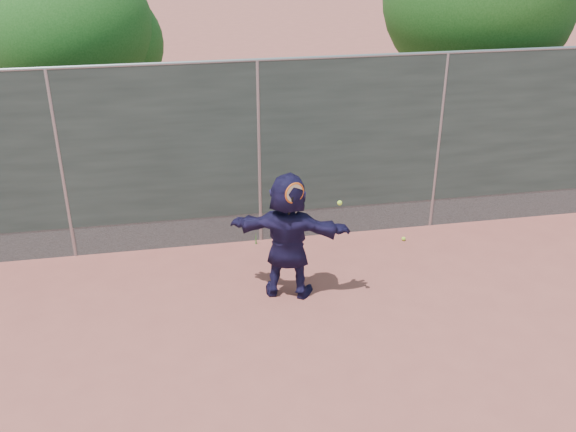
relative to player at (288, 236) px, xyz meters
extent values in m
plane|color=#9E4C42|center=(-0.15, -1.80, -0.92)|extent=(80.00, 80.00, 0.00)
imported|color=#1A1438|center=(0.00, 0.00, 0.00)|extent=(1.79, 1.07, 1.84)
sphere|color=#B1E232|center=(2.20, 1.23, -0.89)|extent=(0.07, 0.07, 0.07)
cube|color=#38423D|center=(-0.15, 1.70, 0.83)|extent=(20.00, 0.04, 2.50)
cube|color=slate|center=(-0.15, 1.70, -0.67)|extent=(20.00, 0.03, 0.50)
cylinder|color=gray|center=(-0.15, 1.70, 2.08)|extent=(20.00, 0.05, 0.05)
cylinder|color=gray|center=(-3.15, 1.70, 0.58)|extent=(0.06, 0.06, 3.00)
cylinder|color=gray|center=(-0.15, 1.70, 0.58)|extent=(0.06, 0.06, 3.00)
cylinder|color=gray|center=(2.85, 1.70, 0.58)|extent=(0.06, 0.06, 3.00)
torus|color=#E05715|center=(0.05, -0.20, 0.73)|extent=(0.28, 0.13, 0.29)
cylinder|color=beige|center=(0.05, -0.20, 0.73)|extent=(0.23, 0.10, 0.25)
cylinder|color=black|center=(0.00, -0.18, 0.53)|extent=(0.08, 0.13, 0.33)
sphere|color=#B1E232|center=(0.64, -0.29, 0.58)|extent=(0.07, 0.07, 0.07)
cylinder|color=#382314|center=(4.35, 3.90, 0.38)|extent=(0.28, 0.28, 2.60)
sphere|color=#23561C|center=(5.07, 4.10, 2.31)|extent=(2.52, 2.52, 2.52)
cylinder|color=#382314|center=(-3.15, 4.70, 0.18)|extent=(0.28, 0.28, 2.20)
sphere|color=#23561C|center=(-3.15, 4.70, 2.10)|extent=(3.00, 3.00, 3.00)
sphere|color=#23561C|center=(-2.55, 4.90, 1.80)|extent=(2.10, 2.10, 2.10)
cone|color=#387226|center=(0.10, 1.58, -0.79)|extent=(0.03, 0.03, 0.26)
cone|color=#387226|center=(0.40, 1.60, -0.77)|extent=(0.03, 0.03, 0.30)
cone|color=#387226|center=(-0.25, 1.56, -0.81)|extent=(0.03, 0.03, 0.22)
camera|label=1|loc=(-1.44, -7.76, 4.10)|focal=40.00mm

